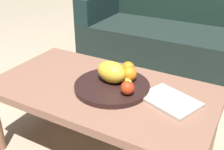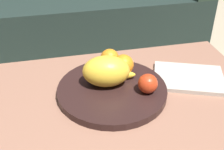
{
  "view_description": "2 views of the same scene",
  "coord_description": "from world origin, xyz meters",
  "px_view_note": "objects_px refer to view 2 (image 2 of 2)",
  "views": [
    {
      "loc": [
        0.63,
        -1.02,
        1.1
      ],
      "look_at": [
        0.05,
        0.02,
        0.49
      ],
      "focal_mm": 44.09,
      "sensor_mm": 36.0,
      "label": 1
    },
    {
      "loc": [
        -0.13,
        -0.78,
        1.02
      ],
      "look_at": [
        0.05,
        0.02,
        0.49
      ],
      "focal_mm": 47.18,
      "sensor_mm": 36.0,
      "label": 2
    }
  ],
  "objects_px": {
    "melon_large_front": "(106,71)",
    "orange_front": "(110,58)",
    "fruit_bowl": "(112,90)",
    "coffee_table": "(99,108)",
    "couch": "(77,4)",
    "orange_left": "(123,65)",
    "apple_front": "(148,84)",
    "banana_bunch": "(113,72)",
    "magazine": "(189,78)"
  },
  "relations": [
    {
      "from": "couch",
      "to": "orange_front",
      "type": "relative_size",
      "value": 24.14
    },
    {
      "from": "fruit_bowl",
      "to": "magazine",
      "type": "xyz_separation_m",
      "value": [
        0.29,
        0.02,
        -0.0
      ]
    },
    {
      "from": "coffee_table",
      "to": "magazine",
      "type": "height_order",
      "value": "magazine"
    },
    {
      "from": "orange_front",
      "to": "apple_front",
      "type": "xyz_separation_m",
      "value": [
        0.09,
        -0.18,
        -0.0
      ]
    },
    {
      "from": "couch",
      "to": "fruit_bowl",
      "type": "bearing_deg",
      "value": -90.96
    },
    {
      "from": "orange_left",
      "to": "banana_bunch",
      "type": "xyz_separation_m",
      "value": [
        -0.04,
        -0.03,
        -0.01
      ]
    },
    {
      "from": "fruit_bowl",
      "to": "couch",
      "type": "bearing_deg",
      "value": 89.04
    },
    {
      "from": "couch",
      "to": "banana_bunch",
      "type": "height_order",
      "value": "couch"
    },
    {
      "from": "orange_left",
      "to": "apple_front",
      "type": "xyz_separation_m",
      "value": [
        0.05,
        -0.12,
        -0.0
      ]
    },
    {
      "from": "fruit_bowl",
      "to": "coffee_table",
      "type": "bearing_deg",
      "value": -162.63
    },
    {
      "from": "melon_large_front",
      "to": "orange_front",
      "type": "height_order",
      "value": "melon_large_front"
    },
    {
      "from": "couch",
      "to": "melon_large_front",
      "type": "distance_m",
      "value": 1.21
    },
    {
      "from": "melon_large_front",
      "to": "apple_front",
      "type": "distance_m",
      "value": 0.15
    },
    {
      "from": "melon_large_front",
      "to": "magazine",
      "type": "relative_size",
      "value": 0.64
    },
    {
      "from": "banana_bunch",
      "to": "magazine",
      "type": "distance_m",
      "value": 0.28
    },
    {
      "from": "orange_front",
      "to": "fruit_bowl",
      "type": "bearing_deg",
      "value": -98.98
    },
    {
      "from": "orange_front",
      "to": "orange_left",
      "type": "distance_m",
      "value": 0.07
    },
    {
      "from": "melon_large_front",
      "to": "coffee_table",
      "type": "bearing_deg",
      "value": -132.08
    },
    {
      "from": "apple_front",
      "to": "banana_bunch",
      "type": "height_order",
      "value": "apple_front"
    },
    {
      "from": "melon_large_front",
      "to": "apple_front",
      "type": "bearing_deg",
      "value": -30.12
    },
    {
      "from": "orange_left",
      "to": "apple_front",
      "type": "bearing_deg",
      "value": -68.04
    },
    {
      "from": "orange_left",
      "to": "apple_front",
      "type": "height_order",
      "value": "orange_left"
    },
    {
      "from": "coffee_table",
      "to": "couch",
      "type": "height_order",
      "value": "couch"
    },
    {
      "from": "couch",
      "to": "apple_front",
      "type": "xyz_separation_m",
      "value": [
        0.09,
        -1.27,
        0.17
      ]
    },
    {
      "from": "orange_front",
      "to": "melon_large_front",
      "type": "bearing_deg",
      "value": -108.0
    },
    {
      "from": "fruit_bowl",
      "to": "magazine",
      "type": "bearing_deg",
      "value": 3.66
    },
    {
      "from": "magazine",
      "to": "fruit_bowl",
      "type": "bearing_deg",
      "value": -155.21
    },
    {
      "from": "apple_front",
      "to": "magazine",
      "type": "bearing_deg",
      "value": 20.53
    },
    {
      "from": "coffee_table",
      "to": "banana_bunch",
      "type": "relative_size",
      "value": 6.95
    },
    {
      "from": "coffee_table",
      "to": "orange_front",
      "type": "height_order",
      "value": "orange_front"
    },
    {
      "from": "apple_front",
      "to": "magazine",
      "type": "height_order",
      "value": "apple_front"
    },
    {
      "from": "apple_front",
      "to": "magazine",
      "type": "distance_m",
      "value": 0.2
    },
    {
      "from": "apple_front",
      "to": "couch",
      "type": "bearing_deg",
      "value": 93.99
    },
    {
      "from": "orange_front",
      "to": "magazine",
      "type": "relative_size",
      "value": 0.28
    },
    {
      "from": "orange_front",
      "to": "orange_left",
      "type": "bearing_deg",
      "value": -57.9
    },
    {
      "from": "couch",
      "to": "orange_left",
      "type": "distance_m",
      "value": 1.16
    },
    {
      "from": "orange_left",
      "to": "orange_front",
      "type": "bearing_deg",
      "value": 122.1
    },
    {
      "from": "melon_large_front",
      "to": "magazine",
      "type": "xyz_separation_m",
      "value": [
        0.31,
        -0.0,
        -0.07
      ]
    },
    {
      "from": "fruit_bowl",
      "to": "melon_large_front",
      "type": "xyz_separation_m",
      "value": [
        -0.02,
        0.02,
        0.07
      ]
    },
    {
      "from": "couch",
      "to": "magazine",
      "type": "distance_m",
      "value": 1.24
    },
    {
      "from": "magazine",
      "to": "coffee_table",
      "type": "bearing_deg",
      "value": -153.18
    },
    {
      "from": "fruit_bowl",
      "to": "banana_bunch",
      "type": "distance_m",
      "value": 0.07
    },
    {
      "from": "melon_large_front",
      "to": "banana_bunch",
      "type": "bearing_deg",
      "value": 41.0
    },
    {
      "from": "melon_large_front",
      "to": "orange_left",
      "type": "height_order",
      "value": "melon_large_front"
    },
    {
      "from": "coffee_table",
      "to": "orange_front",
      "type": "distance_m",
      "value": 0.2
    },
    {
      "from": "orange_left",
      "to": "banana_bunch",
      "type": "relative_size",
      "value": 0.46
    },
    {
      "from": "coffee_table",
      "to": "couch",
      "type": "xyz_separation_m",
      "value": [
        0.07,
        1.23,
        -0.07
      ]
    },
    {
      "from": "coffee_table",
      "to": "fruit_bowl",
      "type": "xyz_separation_m",
      "value": [
        0.05,
        0.02,
        0.06
      ]
    },
    {
      "from": "orange_front",
      "to": "apple_front",
      "type": "height_order",
      "value": "orange_front"
    },
    {
      "from": "fruit_bowl",
      "to": "banana_bunch",
      "type": "xyz_separation_m",
      "value": [
        0.02,
        0.05,
        0.04
      ]
    }
  ]
}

